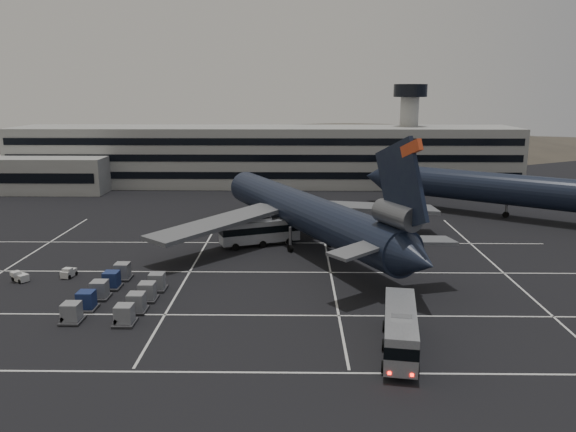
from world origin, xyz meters
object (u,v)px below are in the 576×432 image
object	(u,v)px
tug_a	(68,273)
uld_cluster	(118,293)
bus_far	(260,230)
bus_near	(400,327)
trijet_main	(306,212)

from	to	relation	value
tug_a	uld_cluster	world-z (taller)	uld_cluster
bus_far	bus_near	bearing A→B (deg)	-178.75
bus_far	uld_cluster	world-z (taller)	bus_far
tug_a	uld_cluster	xyz separation A→B (m)	(8.76, -8.10, 0.41)
bus_near	tug_a	distance (m)	42.35
trijet_main	uld_cluster	distance (m)	30.85
trijet_main	bus_near	world-z (taller)	trijet_main
bus_near	bus_far	distance (m)	37.54
trijet_main	tug_a	size ratio (longest dim) A/B	24.31
bus_near	bus_far	size ratio (longest dim) A/B	1.01
uld_cluster	trijet_main	bearing A→B (deg)	46.83
bus_far	tug_a	xyz separation A→B (m)	(-22.88, -14.88, -1.73)
bus_near	bus_far	xyz separation A→B (m)	(-14.56, 34.60, -0.01)
trijet_main	bus_far	distance (m)	7.43
trijet_main	bus_far	size ratio (longest dim) A/B	4.46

